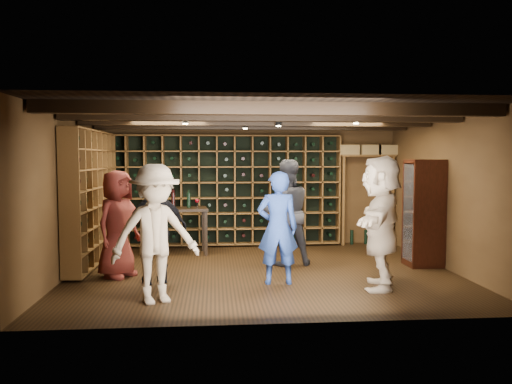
{
  "coord_description": "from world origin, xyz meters",
  "views": [
    {
      "loc": [
        -0.76,
        -7.8,
        1.82
      ],
      "look_at": [
        -0.09,
        0.2,
        1.26
      ],
      "focal_mm": 35.0,
      "sensor_mm": 36.0,
      "label": 1
    }
  ],
  "objects": [
    {
      "name": "man_grey_suit",
      "position": [
        0.44,
        0.48,
        0.89
      ],
      "size": [
        0.94,
        0.78,
        1.78
      ],
      "primitive_type": "imported",
      "rotation": [
        0.0,
        0.0,
        3.27
      ],
      "color": "black",
      "rests_on": "ground"
    },
    {
      "name": "guest_beige",
      "position": [
        1.53,
        -1.12,
        0.92
      ],
      "size": [
        1.1,
        1.79,
        1.84
      ],
      "primitive_type": "imported",
      "rotation": [
        0.0,
        0.0,
        4.36
      ],
      "color": "#C1AB8E",
      "rests_on": "ground"
    },
    {
      "name": "wine_rack_back",
      "position": [
        -0.52,
        2.33,
        1.15
      ],
      "size": [
        4.65,
        0.3,
        2.2
      ],
      "color": "brown",
      "rests_on": "ground"
    },
    {
      "name": "tasting_table",
      "position": [
        -1.48,
        1.54,
        0.77
      ],
      "size": [
        1.21,
        0.71,
        1.15
      ],
      "rotation": [
        0.0,
        0.0,
        0.12
      ],
      "color": "black",
      "rests_on": "ground"
    },
    {
      "name": "guest_woman_black",
      "position": [
        -1.59,
        -0.6,
        0.78
      ],
      "size": [
        0.99,
        0.71,
        1.55
      ],
      "primitive_type": "imported",
      "rotation": [
        0.0,
        0.0,
        3.55
      ],
      "color": "black",
      "rests_on": "ground"
    },
    {
      "name": "guest_khaki",
      "position": [
        -1.49,
        -1.57,
        0.87
      ],
      "size": [
        1.29,
        1.05,
        1.73
      ],
      "primitive_type": "imported",
      "rotation": [
        0.0,
        0.0,
        0.43
      ],
      "color": "gray",
      "rests_on": "ground"
    },
    {
      "name": "man_blue_shirt",
      "position": [
        0.14,
        -0.77,
        0.81
      ],
      "size": [
        0.59,
        0.39,
        1.62
      ],
      "primitive_type": "imported",
      "rotation": [
        0.0,
        0.0,
        3.14
      ],
      "color": "navy",
      "rests_on": "ground"
    },
    {
      "name": "guest_red_floral",
      "position": [
        -2.22,
        -0.16,
        0.81
      ],
      "size": [
        0.85,
        0.94,
        1.62
      ],
      "primitive_type": "imported",
      "rotation": [
        0.0,
        0.0,
        1.03
      ],
      "color": "maroon",
      "rests_on": "ground"
    },
    {
      "name": "room_shell",
      "position": [
        0.0,
        0.05,
        2.42
      ],
      "size": [
        6.0,
        6.0,
        6.0
      ],
      "color": "#4E351A",
      "rests_on": "ground"
    },
    {
      "name": "crate_shelf",
      "position": [
        2.41,
        2.32,
        1.57
      ],
      "size": [
        1.2,
        0.32,
        2.07
      ],
      "color": "brown",
      "rests_on": "ground"
    },
    {
      "name": "wine_rack_left",
      "position": [
        -2.83,
        0.82,
        1.15
      ],
      "size": [
        0.3,
        2.65,
        2.2
      ],
      "color": "brown",
      "rests_on": "ground"
    },
    {
      "name": "display_cabinet",
      "position": [
        2.71,
        0.2,
        0.86
      ],
      "size": [
        0.55,
        0.5,
        1.75
      ],
      "color": "black",
      "rests_on": "ground"
    },
    {
      "name": "ground",
      "position": [
        0.0,
        0.0,
        0.0
      ],
      "size": [
        6.0,
        6.0,
        0.0
      ],
      "primitive_type": "plane",
      "color": "black",
      "rests_on": "ground"
    }
  ]
}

